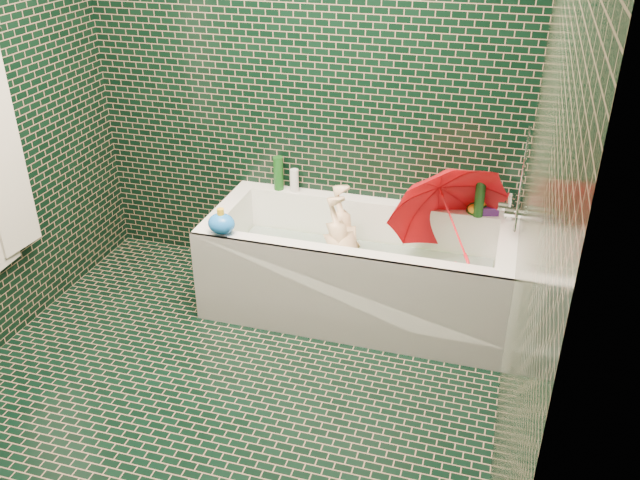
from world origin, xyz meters
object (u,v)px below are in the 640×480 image
(rubber_duck, at_px, (476,208))
(bath_toy, at_px, (221,223))
(umbrella, at_px, (453,224))
(bathtub, at_px, (357,277))
(child, at_px, (348,263))

(rubber_duck, height_order, bath_toy, bath_toy)
(rubber_duck, xyz_separation_m, bath_toy, (-1.28, -0.63, 0.03))
(umbrella, relative_size, bath_toy, 4.14)
(umbrella, xyz_separation_m, bath_toy, (-1.19, -0.38, 0.02))
(umbrella, bearing_deg, bath_toy, -175.78)
(bathtub, distance_m, child, 0.11)
(bathtub, height_order, bath_toy, bath_toy)
(child, distance_m, bath_toy, 0.76)
(bathtub, distance_m, umbrella, 0.64)
(bathtub, height_order, child, bathtub)
(umbrella, relative_size, rubber_duck, 6.14)
(bathtub, relative_size, rubber_duck, 16.19)
(rubber_duck, bearing_deg, bathtub, -157.46)
(child, height_order, rubber_duck, rubber_duck)
(child, relative_size, umbrella, 1.35)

